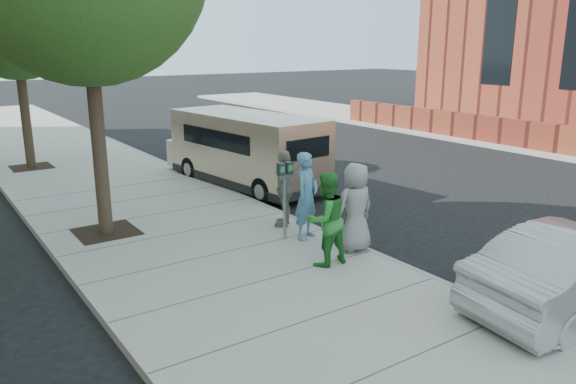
% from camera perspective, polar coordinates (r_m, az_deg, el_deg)
% --- Properties ---
extents(ground, '(120.00, 120.00, 0.00)m').
position_cam_1_polar(ground, '(10.95, -2.47, -5.95)').
color(ground, black).
rests_on(ground, ground).
extents(sidewalk, '(5.00, 60.00, 0.15)m').
position_cam_1_polar(sidewalk, '(10.47, -7.15, -6.62)').
color(sidewalk, gray).
rests_on(sidewalk, ground).
extents(curb_face, '(0.12, 60.00, 0.16)m').
position_cam_1_polar(curb_face, '(11.71, 3.52, -4.18)').
color(curb_face, gray).
rests_on(curb_face, ground).
extents(church_wall, '(0.30, 22.00, 1.00)m').
position_cam_1_polar(church_wall, '(21.97, 25.77, 4.89)').
color(church_wall, maroon).
rests_on(church_wall, far_sidewalk).
extents(tree_far, '(3.92, 3.80, 6.49)m').
position_cam_1_polar(tree_far, '(18.99, -26.05, 16.42)').
color(tree_far, black).
rests_on(tree_far, sidewalk).
extents(parking_meter, '(0.32, 0.12, 1.54)m').
position_cam_1_polar(parking_meter, '(10.82, -0.33, 0.83)').
color(parking_meter, gray).
rests_on(parking_meter, sidewalk).
extents(van, '(2.38, 5.64, 2.03)m').
position_cam_1_polar(van, '(15.64, -4.43, 4.44)').
color(van, '#C9B090').
rests_on(van, ground).
extents(person_officer, '(0.74, 0.64, 1.72)m').
position_cam_1_polar(person_officer, '(10.94, 1.92, -0.39)').
color(person_officer, teal).
rests_on(person_officer, sidewalk).
extents(person_green_shirt, '(0.80, 0.63, 1.64)m').
position_cam_1_polar(person_green_shirt, '(9.65, 3.88, -2.78)').
color(person_green_shirt, '#297F2F').
rests_on(person_green_shirt, sidewalk).
extents(person_gray_shirt, '(0.81, 0.53, 1.66)m').
position_cam_1_polar(person_gray_shirt, '(10.36, 6.86, -1.56)').
color(person_gray_shirt, gray).
rests_on(person_gray_shirt, sidewalk).
extents(person_striped_polo, '(0.93, 0.97, 1.62)m').
position_cam_1_polar(person_striped_polo, '(11.73, -0.36, 0.40)').
color(person_striped_polo, gray).
rests_on(person_striped_polo, sidewalk).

